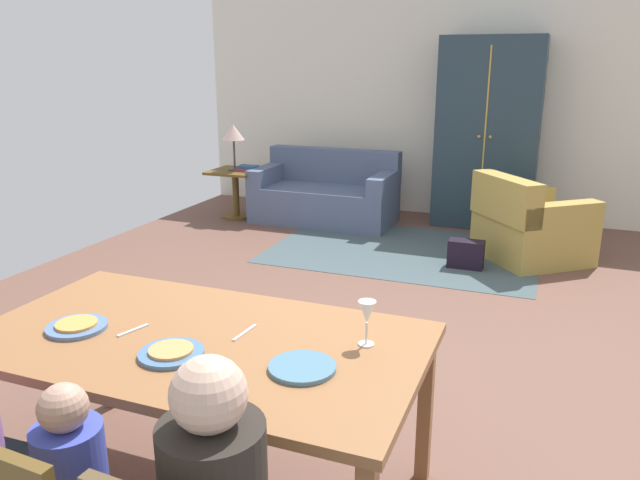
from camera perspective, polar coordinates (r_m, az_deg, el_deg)
ground_plane at (r=4.72m, az=5.13°, el=-6.78°), size 6.48×6.53×0.02m
back_wall at (r=7.60m, az=12.63°, el=12.32°), size 6.48×0.10×2.70m
dining_table at (r=2.61m, az=-11.31°, el=-10.12°), size 1.86×1.02×0.76m
plate_near_man at (r=2.79m, az=-21.70°, el=-7.54°), size 0.25×0.25×0.02m
pizza_near_man at (r=2.78m, az=-21.73°, el=-7.26°), size 0.17×0.17×0.01m
plate_near_child at (r=2.45m, az=-13.68°, el=-10.23°), size 0.25×0.25×0.02m
pizza_near_child at (r=2.44m, az=-13.70°, el=-9.91°), size 0.17×0.17×0.01m
plate_near_woman at (r=2.28m, az=-1.67°, el=-11.78°), size 0.25×0.25×0.02m
wine_glass at (r=2.42m, az=4.39°, el=-6.88°), size 0.07×0.07×0.19m
fork at (r=2.70m, az=-17.01°, el=-8.04°), size 0.06×0.15×0.01m
knife at (r=2.58m, az=-7.03°, el=-8.54°), size 0.03×0.17×0.01m
area_rug at (r=6.21m, az=7.80°, el=-0.97°), size 2.60×1.80×0.01m
couch at (r=7.26m, az=0.55°, el=4.18°), size 1.63×0.86×0.82m
armchair at (r=6.14m, az=18.87°, el=1.13°), size 1.20×1.20×0.82m
armoire at (r=7.19m, az=15.36°, el=9.51°), size 1.10×0.59×2.10m
side_table at (r=7.46m, az=-7.87°, el=4.93°), size 0.56×0.56×0.58m
table_lamp at (r=7.36m, az=-8.06°, el=9.75°), size 0.26×0.26×0.54m
book_lower at (r=7.35m, az=-6.89°, el=6.51°), size 0.22×0.16×0.03m
book_upper at (r=7.39m, az=-6.73°, el=6.79°), size 0.22×0.16×0.03m
handbag at (r=5.78m, az=13.43°, el=-1.30°), size 0.32×0.16×0.26m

